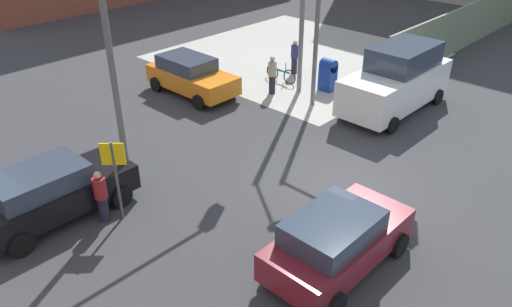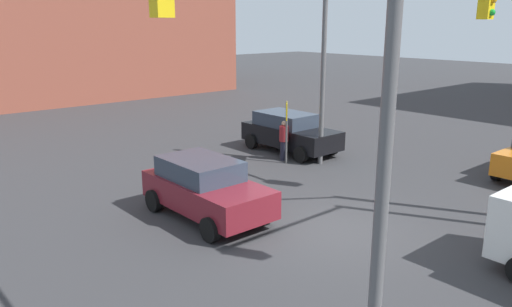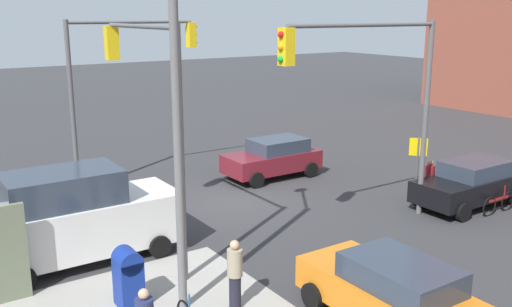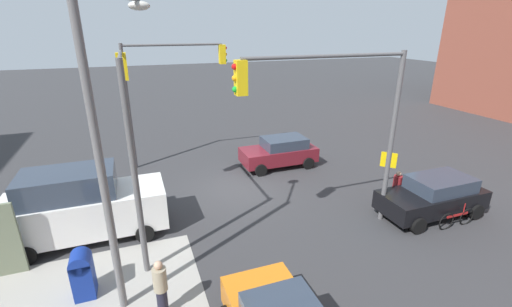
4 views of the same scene
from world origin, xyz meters
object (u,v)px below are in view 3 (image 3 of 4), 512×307
van_white_delivery (77,217)px  bicycle_at_crosswalk (499,203)px  coupe_maroon (273,158)px  coupe_orange (390,291)px  street_lamp_corner (179,107)px  mailbox_blue (128,276)px  pedestrian_crossing (429,180)px  pedestrian_walking_north (235,273)px  traffic_signal_se_corner (123,69)px  traffic_signal_nw_corner (376,83)px  traffic_signal_ne_corner (149,96)px  hatchback_black (470,183)px

van_white_delivery → bicycle_at_crosswalk: 13.87m
coupe_maroon → coupe_orange: 12.01m
street_lamp_corner → mailbox_blue: 4.15m
coupe_maroon → pedestrian_crossing: (-2.85, 5.77, -0.03)m
van_white_delivery → pedestrian_walking_north: 5.20m
coupe_orange → pedestrian_crossing: 9.24m
bicycle_at_crosswalk → street_lamp_corner: bearing=-2.4°
traffic_signal_se_corner → mailbox_blue: (3.76, 9.50, -3.86)m
traffic_signal_nw_corner → van_white_delivery: traffic_signal_nw_corner is taller
traffic_signal_nw_corner → van_white_delivery: size_ratio=1.20×
street_lamp_corner → pedestrian_crossing: (-10.79, -1.70, -3.89)m
traffic_signal_nw_corner → coupe_orange: 7.13m
traffic_signal_nw_corner → bicycle_at_crosswalk: (-4.68, 1.50, -4.32)m
bicycle_at_crosswalk → traffic_signal_ne_corner: bearing=-16.2°
coupe_orange → traffic_signal_nw_corner: bearing=-130.8°
traffic_signal_nw_corner → coupe_orange: size_ratio=1.54×
traffic_signal_ne_corner → street_lamp_corner: street_lamp_corner is taller
traffic_signal_ne_corner → coupe_maroon: 9.57m
hatchback_black → bicycle_at_crosswalk: hatchback_black is taller
traffic_signal_nw_corner → pedestrian_crossing: size_ratio=4.13×
street_lamp_corner → pedestrian_crossing: size_ratio=5.08×
van_white_delivery → hatchback_black: bearing=166.5°
traffic_signal_ne_corner → coupe_orange: traffic_signal_ne_corner is taller
traffic_signal_ne_corner → pedestrian_crossing: size_ratio=4.13×
traffic_signal_nw_corner → pedestrian_walking_north: size_ratio=3.82×
hatchback_black → pedestrian_walking_north: bearing=8.2°
pedestrian_walking_north → pedestrian_crossing: bearing=-82.6°
traffic_signal_se_corner → pedestrian_walking_north: 11.75m
traffic_signal_nw_corner → bicycle_at_crosswalk: size_ratio=3.71×
traffic_signal_se_corner → mailbox_blue: bearing=68.4°
traffic_signal_nw_corner → bicycle_at_crosswalk: 6.55m
street_lamp_corner → pedestrian_walking_north: size_ratio=4.71×
hatchback_black → pedestrian_crossing: 1.42m
traffic_signal_se_corner → hatchback_black: (-9.08, 9.43, -3.78)m
traffic_signal_se_corner → hatchback_black: size_ratio=1.50×
traffic_signal_se_corner → bicycle_at_crosswalk: bearing=131.4°
traffic_signal_ne_corner → coupe_maroon: traffic_signal_ne_corner is taller
coupe_maroon → hatchback_black: (-3.70, 6.91, 0.00)m
mailbox_blue → bicycle_at_crosswalk: bearing=175.6°
mailbox_blue → bicycle_at_crosswalk: size_ratio=0.82×
traffic_signal_nw_corner → pedestrian_walking_north: 7.64m
coupe_orange → street_lamp_corner: bearing=-48.2°
traffic_signal_nw_corner → hatchback_black: bearing=174.5°
traffic_signal_ne_corner → mailbox_blue: (1.70, 2.28, -3.82)m
mailbox_blue → traffic_signal_se_corner: bearing=-111.6°
hatchback_black → bicycle_at_crosswalk: 1.19m
coupe_orange → hatchback_black: bearing=-154.0°
hatchback_black → pedestrian_walking_north: (10.85, 1.57, 0.04)m
traffic_signal_nw_corner → hatchback_black: traffic_signal_nw_corner is taller
coupe_orange → coupe_maroon: bearing=-113.3°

